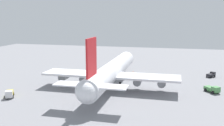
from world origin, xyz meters
name	(u,v)px	position (x,y,z in m)	size (l,w,h in m)	color
ground_plane	(112,87)	(0.00, 0.00, 0.00)	(233.93, 233.93, 0.00)	gray
cargo_airplane	(112,71)	(-0.11, 0.00, 5.74)	(58.48, 46.44, 19.08)	silver
maintenance_van	(211,75)	(24.10, -35.59, 1.03)	(4.19, 3.90, 2.07)	#232328
cargo_loader	(124,67)	(31.82, 2.24, 1.12)	(5.50, 2.70, 2.35)	#333338
catering_truck	(213,89)	(1.60, -33.35, 1.17)	(5.51, 4.94, 2.26)	#4C8C4C
pushback_tractor	(9,94)	(-18.84, 27.73, 1.18)	(5.62, 4.52, 2.43)	silver
safety_cone_nose	(133,71)	(26.32, -3.15, 0.28)	(0.39, 0.39, 0.56)	orange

